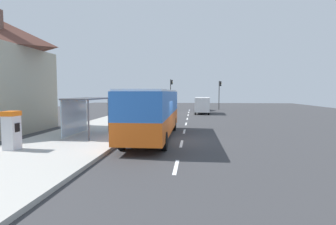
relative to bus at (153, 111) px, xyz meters
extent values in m
cube|color=#38383A|center=(1.71, 13.27, -1.86)|extent=(56.00, 92.00, 0.04)
cube|color=#ADAAA3|center=(-4.69, 1.27, -1.75)|extent=(6.20, 30.00, 0.18)
cube|color=silver|center=(1.96, -6.73, -1.84)|extent=(0.16, 2.20, 0.01)
cube|color=silver|center=(1.96, -1.73, -1.84)|extent=(0.16, 2.20, 0.01)
cube|color=silver|center=(1.96, 3.27, -1.84)|extent=(0.16, 2.20, 0.01)
cube|color=silver|center=(1.96, 8.27, -1.84)|extent=(0.16, 2.20, 0.01)
cube|color=silver|center=(1.96, 13.27, -1.84)|extent=(0.16, 2.20, 0.01)
cube|color=silver|center=(1.96, 18.27, -1.84)|extent=(0.16, 2.20, 0.01)
cube|color=silver|center=(1.96, 23.27, -1.84)|extent=(0.16, 2.20, 0.01)
cube|color=silver|center=(1.96, 28.27, -1.84)|extent=(0.16, 2.20, 0.01)
cube|color=orange|center=(0.01, -0.02, -0.77)|extent=(2.55, 11.01, 1.15)
cube|color=blue|center=(0.01, -0.02, 0.53)|extent=(2.55, 11.01, 1.45)
cube|color=silver|center=(0.01, -0.02, 1.31)|extent=(2.42, 10.79, 0.12)
cube|color=black|center=(-0.01, 5.43, 0.46)|extent=(2.30, 0.13, 1.22)
cube|color=black|center=(-1.20, -0.53, 0.46)|extent=(0.12, 8.58, 1.10)
cylinder|color=black|center=(-1.13, 3.87, -1.34)|extent=(0.28, 1.00, 1.00)
cylinder|color=black|center=(1.13, 3.88, -1.34)|extent=(0.28, 1.00, 1.00)
cylinder|color=black|center=(-1.10, -3.72, -1.34)|extent=(0.28, 1.00, 1.00)
cylinder|color=black|center=(1.16, -3.72, -1.34)|extent=(0.28, 1.00, 1.00)
cube|color=white|center=(3.91, 20.99, -0.52)|extent=(2.20, 5.27, 1.96)
cube|color=black|center=(3.91, 20.99, -0.19)|extent=(2.16, 3.20, 0.44)
cylinder|color=black|center=(4.73, 18.95, -1.50)|extent=(0.25, 0.69, 0.68)
cylinder|color=black|center=(2.94, 19.02, -1.50)|extent=(0.25, 0.69, 0.68)
cylinder|color=black|center=(4.89, 22.95, -1.50)|extent=(0.25, 0.69, 0.68)
cylinder|color=black|center=(3.09, 23.02, -1.50)|extent=(0.25, 0.69, 0.68)
cube|color=navy|center=(4.01, 27.76, -1.22)|extent=(1.94, 4.46, 0.60)
cube|color=black|center=(4.01, 27.96, -0.62)|extent=(1.66, 2.43, 0.60)
cylinder|color=black|center=(4.88, 26.28, -1.52)|extent=(0.22, 0.65, 0.64)
cylinder|color=black|center=(3.24, 26.23, -1.52)|extent=(0.22, 0.65, 0.64)
cylinder|color=black|center=(4.78, 29.28, -1.52)|extent=(0.22, 0.65, 0.64)
cylinder|color=black|center=(3.14, 29.23, -1.52)|extent=(0.22, 0.65, 0.64)
cube|color=silver|center=(-6.40, -4.97, -0.81)|extent=(0.60, 0.70, 1.70)
cube|color=orange|center=(-6.40, -4.97, 0.16)|extent=(0.66, 0.76, 0.24)
cube|color=black|center=(-6.09, -4.97, -0.54)|extent=(0.03, 0.36, 0.44)
cylinder|color=orange|center=(-2.49, 0.33, -1.19)|extent=(0.52, 0.52, 0.95)
cylinder|color=blue|center=(-2.49, 1.03, -1.19)|extent=(0.52, 0.52, 0.95)
cylinder|color=green|center=(-2.49, 1.73, -1.19)|extent=(0.52, 0.52, 0.95)
cylinder|color=#2D2D2D|center=(7.11, 30.24, 0.68)|extent=(0.14, 0.14, 5.04)
cube|color=black|center=(7.33, 30.24, 2.69)|extent=(0.24, 0.28, 0.84)
sphere|color=#360606|center=(7.45, 30.24, 2.97)|extent=(0.16, 0.16, 0.16)
sphere|color=#F2B20C|center=(7.45, 30.24, 2.69)|extent=(0.16, 0.16, 0.16)
sphere|color=black|center=(7.45, 30.24, 2.41)|extent=(0.16, 0.16, 0.16)
cylinder|color=#2D2D2D|center=(-1.49, 31.04, 0.83)|extent=(0.14, 0.14, 5.35)
cube|color=black|center=(-1.27, 31.04, 3.01)|extent=(0.24, 0.28, 0.84)
sphere|color=#360606|center=(-1.15, 31.04, 3.29)|extent=(0.16, 0.16, 0.16)
sphere|color=#F2B20C|center=(-1.15, 31.04, 3.01)|extent=(0.16, 0.16, 0.16)
sphere|color=black|center=(-1.15, 31.04, 2.73)|extent=(0.16, 0.16, 0.16)
cube|color=#4C4C51|center=(-4.39, -0.28, 0.79)|extent=(1.80, 4.00, 0.10)
cube|color=#8CA5B2|center=(-5.24, -0.28, -0.41)|extent=(0.06, 3.80, 2.30)
cylinder|color=#4C4C51|center=(-3.54, -2.18, -0.44)|extent=(0.10, 0.10, 2.44)
cylinder|color=#4C4C51|center=(-3.54, 1.62, -0.44)|extent=(0.10, 0.10, 2.44)
camera|label=1|loc=(2.65, -17.50, 1.22)|focal=28.73mm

